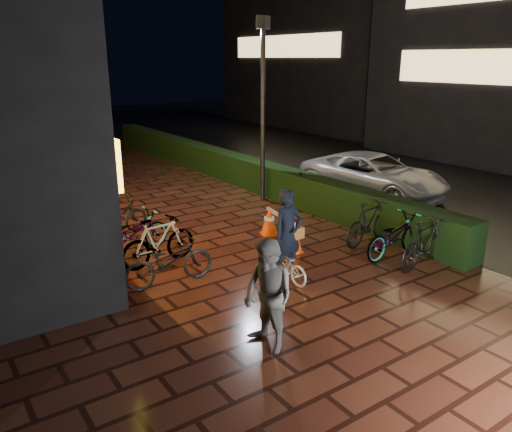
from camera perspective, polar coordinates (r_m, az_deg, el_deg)
ground at (r=10.63m, az=4.66°, el=-6.47°), size 80.00×80.00×0.00m
asphalt_road at (r=20.13m, az=15.60°, el=4.57°), size 11.00×60.00×0.01m
hedge at (r=18.55m, az=-3.09°, el=5.69°), size 0.70×20.00×1.00m
bystander_person at (r=7.63m, az=1.40°, el=-9.11°), size 0.72×0.90×1.79m
van at (r=16.79m, az=13.29°, el=4.61°), size 3.07×5.19×1.35m
far_buildings at (r=29.08m, az=20.53°, el=20.82°), size 9.08×31.00×14.00m
lamp_post_hedge at (r=15.44m, az=0.78°, el=12.77°), size 0.53×0.17×5.49m
lamp_post_sf at (r=16.60m, az=-23.62°, el=10.69°), size 0.48×0.15×4.98m
cyclist at (r=9.99m, az=3.46°, el=-3.62°), size 0.70×1.36×1.92m
traffic_barrier at (r=12.17m, az=2.84°, el=-1.47°), size 0.69×1.73×0.71m
cart_assembly at (r=15.29m, az=5.29°, el=3.34°), size 0.69×0.61×1.12m
parked_bikes_storefront at (r=11.48m, az=-13.03°, el=-2.35°), size 2.11×4.18×1.07m
parked_bikes_hedge at (r=11.77m, az=15.58°, el=-1.93°), size 1.99×2.42×1.07m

